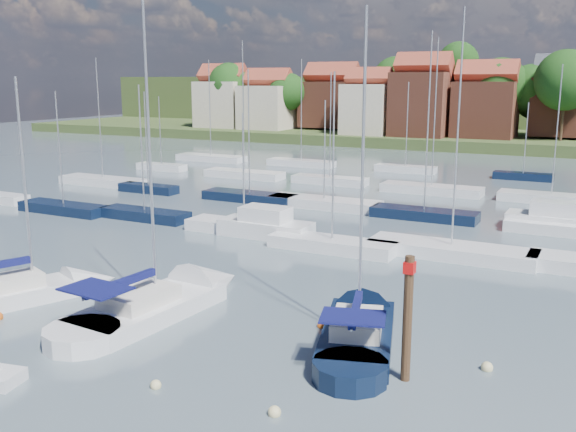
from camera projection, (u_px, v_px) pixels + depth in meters
The scene contains 11 objects.
ground at pixel (413, 199), 62.51m from camera, with size 260.00×260.00×0.00m, color #425059.
sailboat_left at pixel (42, 291), 34.18m from camera, with size 5.66×9.35×12.51m.
sailboat_centre at pixel (172, 300), 32.79m from camera, with size 4.41×13.08×17.39m.
sailboat_navy at pixel (360, 326), 29.29m from camera, with size 6.02×11.59×15.55m.
timber_piling at pixel (407, 342), 24.51m from camera, with size 0.40×0.40×7.24m.
buoy_d at pixel (156, 388), 24.21m from camera, with size 0.43×0.43×0.43m, color beige.
buoy_e at pixel (322, 327), 30.10m from camera, with size 0.43×0.43×0.43m, color #D85914.
buoy_f at pixel (274, 415), 22.24m from camera, with size 0.47×0.47×0.47m, color beige.
buoy_g at pixel (487, 370), 25.70m from camera, with size 0.48×0.48×0.48m, color beige.
marina_field at pixel (418, 205), 57.35m from camera, with size 79.62×41.41×15.93m.
far_shore_town at pixel (544, 111), 141.15m from camera, with size 212.46×90.00×22.27m.
Camera 1 is at (17.25, -20.26, 11.41)m, focal length 40.00 mm.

